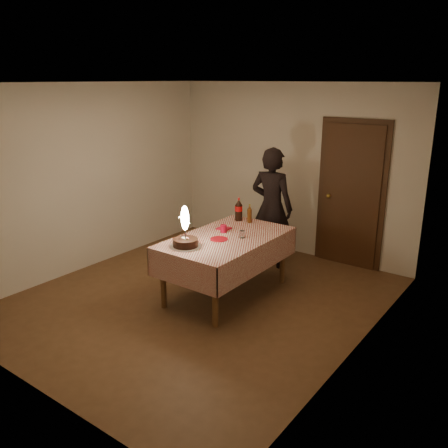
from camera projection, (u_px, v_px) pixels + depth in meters
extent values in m
cube|color=brown|center=(199.00, 299.00, 5.93)|extent=(4.00, 4.50, 0.01)
cube|color=beige|center=(291.00, 170.00, 7.28)|extent=(4.00, 0.04, 2.60)
cube|color=beige|center=(20.00, 253.00, 3.82)|extent=(4.00, 0.04, 2.60)
cube|color=beige|center=(88.00, 178.00, 6.68)|extent=(0.04, 4.50, 2.60)
cube|color=beige|center=(363.00, 229.00, 4.41)|extent=(0.04, 4.50, 2.60)
cube|color=silver|center=(196.00, 83.00, 5.16)|extent=(4.00, 4.50, 0.04)
cube|color=#472814|center=(351.00, 197.00, 6.77)|extent=(0.85, 0.05, 2.05)
sphere|color=#B28C33|center=(328.00, 196.00, 6.92)|extent=(0.06, 0.06, 0.06)
cube|color=brown|center=(226.00, 239.00, 5.86)|extent=(0.90, 1.60, 0.04)
cylinder|color=brown|center=(163.00, 279.00, 5.62)|extent=(0.07, 0.07, 0.72)
cylinder|color=brown|center=(215.00, 297.00, 5.18)|extent=(0.07, 0.07, 0.72)
cylinder|color=brown|center=(235.00, 246.00, 6.76)|extent=(0.07, 0.07, 0.72)
cylinder|color=brown|center=(283.00, 257.00, 6.32)|extent=(0.07, 0.07, 0.72)
cube|color=silver|center=(226.00, 237.00, 5.85)|extent=(1.02, 1.72, 0.01)
cube|color=silver|center=(181.00, 272.00, 5.24)|extent=(1.02, 0.01, 0.34)
cube|color=silver|center=(263.00, 233.00, 6.56)|extent=(1.02, 0.01, 0.34)
cube|color=silver|center=(195.00, 243.00, 6.19)|extent=(0.01, 1.72, 0.34)
cube|color=silver|center=(261.00, 259.00, 5.61)|extent=(0.01, 1.72, 0.34)
cylinder|color=white|center=(186.00, 246.00, 5.51)|extent=(0.37, 0.37, 0.01)
cylinder|color=black|center=(186.00, 242.00, 5.50)|extent=(0.29, 0.29, 0.09)
cylinder|color=white|center=(185.00, 238.00, 5.51)|extent=(0.07, 0.07, 0.00)
sphere|color=red|center=(187.00, 239.00, 5.45)|extent=(0.02, 0.02, 0.02)
cube|color=#19721E|center=(188.00, 240.00, 5.44)|extent=(0.02, 0.01, 0.00)
cube|color=#19721E|center=(186.00, 240.00, 5.45)|extent=(0.01, 0.02, 0.00)
cylinder|color=#262628|center=(185.00, 234.00, 5.47)|extent=(0.01, 0.01, 0.12)
ellipsoid|color=#FFF2BF|center=(185.00, 218.00, 5.41)|extent=(0.09, 0.09, 0.29)
sphere|color=white|center=(185.00, 227.00, 5.44)|extent=(0.04, 0.04, 0.04)
cylinder|color=#B60C18|center=(219.00, 239.00, 5.75)|extent=(0.22, 0.22, 0.01)
cylinder|color=red|center=(223.00, 229.00, 6.00)|extent=(0.08, 0.08, 0.10)
cylinder|color=silver|center=(242.00, 234.00, 5.80)|extent=(0.07, 0.07, 0.09)
cube|color=red|center=(224.00, 228.00, 6.14)|extent=(0.15, 0.15, 0.02)
cylinder|color=black|center=(239.00, 213.00, 6.49)|extent=(0.10, 0.10, 0.22)
cylinder|color=red|center=(239.00, 208.00, 6.47)|extent=(0.10, 0.10, 0.07)
cone|color=black|center=(239.00, 202.00, 6.45)|extent=(0.10, 0.10, 0.08)
cylinder|color=red|center=(239.00, 199.00, 6.43)|extent=(0.03, 0.03, 0.02)
cylinder|color=#522B0E|center=(249.00, 216.00, 6.40)|extent=(0.06, 0.06, 0.18)
cone|color=#522B0E|center=(250.00, 208.00, 6.36)|extent=(0.06, 0.06, 0.06)
cylinder|color=olive|center=(250.00, 205.00, 6.35)|extent=(0.02, 0.02, 0.02)
imported|color=black|center=(272.00, 208.00, 6.79)|extent=(0.67, 0.47, 1.74)
cube|color=black|center=(277.00, 164.00, 6.71)|extent=(0.14, 0.10, 0.10)
cylinder|color=black|center=(279.00, 163.00, 6.77)|extent=(0.08, 0.09, 0.08)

